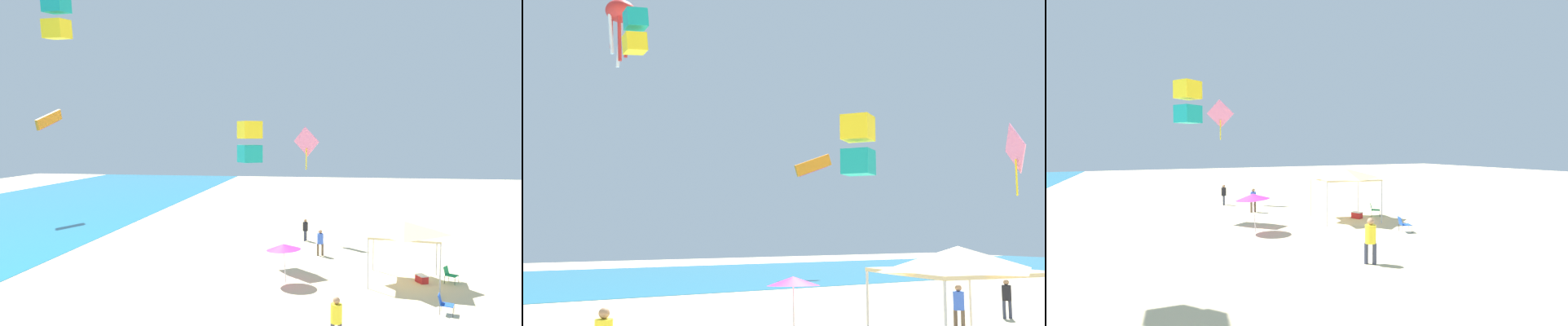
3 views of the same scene
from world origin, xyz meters
TOP-DOWN VIEW (x-y plane):
  - ground at (0.00, 0.00)m, footprint 120.00×120.00m
  - canopy_tent at (0.51, 0.03)m, footprint 3.96×3.90m
  - beach_umbrella at (-0.64, 6.14)m, footprint 1.79×1.79m
  - folding_chair_near_cooler at (0.67, -2.27)m, footprint 0.78×0.81m
  - folding_chair_left_of_tent at (-3.78, -1.01)m, footprint 0.68×0.75m
  - cooler_box at (0.48, -0.87)m, footprint 0.73×0.63m
  - person_watching_sky at (9.26, 5.57)m, footprint 0.41×0.37m
  - person_by_tent at (5.22, 4.42)m, footprint 0.39×0.43m
  - person_kite_handler at (-7.45, 3.54)m, footprint 0.42×0.42m
  - kite_box_teal at (-3.07, 16.81)m, footprint 1.13×1.05m
  - kite_parafoil_orange at (15.67, 29.25)m, footprint 3.39×0.71m
  - kite_diamond_pink at (10.24, 5.58)m, footprint 1.18×1.90m
  - kite_box_yellow at (4.19, 8.71)m, footprint 1.65×1.65m

SIDE VIEW (x-z plane):
  - ground at x=0.00m, z-range -0.10..0.00m
  - cooler_box at x=0.48m, z-range 0.00..0.40m
  - folding_chair_near_cooler at x=0.67m, z-range 0.06..0.88m
  - folding_chair_left_of_tent at x=-3.78m, z-range 0.06..0.88m
  - person_watching_sky at x=9.26m, z-range 0.14..1.71m
  - person_by_tent at x=5.22m, z-range 0.14..1.78m
  - person_kite_handler at x=-7.45m, z-range 0.15..1.91m
  - beach_umbrella at x=-0.64m, z-range 0.82..2.94m
  - canopy_tent at x=0.51m, z-range 1.22..4.37m
  - kite_diamond_pink at x=10.24m, z-range 5.39..8.52m
  - kite_box_yellow at x=4.19m, z-range 5.88..8.39m
  - kite_parafoil_orange at x=15.67m, z-range 7.89..9.93m
  - kite_box_teal at x=-3.07m, z-range 12.12..14.33m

